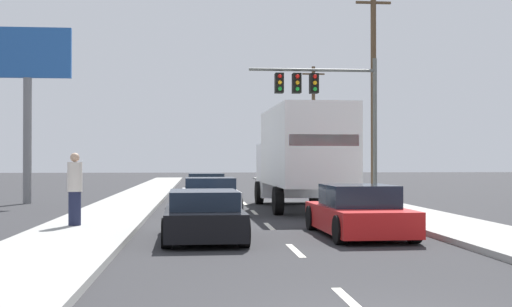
# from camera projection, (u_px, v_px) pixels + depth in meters

# --- Properties ---
(ground_plane) EXTENTS (140.00, 140.00, 0.00)m
(ground_plane) POSITION_uv_depth(u_px,v_px,m) (239.00, 199.00, 31.83)
(ground_plane) COLOR #2B2B2D
(sidewalk_right) EXTENTS (2.58, 80.00, 0.14)m
(sidewalk_right) POSITION_uv_depth(u_px,v_px,m) (364.00, 203.00, 27.27)
(sidewalk_right) COLOR #9E9E99
(sidewalk_right) RESTS_ON ground_plane
(sidewalk_left) EXTENTS (2.58, 80.00, 0.14)m
(sidewalk_left) POSITION_uv_depth(u_px,v_px,m) (126.00, 205.00, 26.43)
(sidewalk_left) COLOR #9E9E99
(sidewalk_left) RESTS_ON ground_plane
(lane_markings) EXTENTS (0.14, 52.00, 0.01)m
(lane_markings) POSITION_uv_depth(u_px,v_px,m) (244.00, 203.00, 28.47)
(lane_markings) COLOR silver
(lane_markings) RESTS_ON ground_plane
(car_tan) EXTENTS (1.88, 4.47, 1.29)m
(car_tan) POSITION_uv_depth(u_px,v_px,m) (206.00, 189.00, 29.01)
(car_tan) COLOR tan
(car_tan) RESTS_ON ground_plane
(car_silver) EXTENTS (2.06, 4.37, 1.25)m
(car_silver) POSITION_uv_depth(u_px,v_px,m) (210.00, 197.00, 22.87)
(car_silver) COLOR #B7BABF
(car_silver) RESTS_ON ground_plane
(car_black) EXTENTS (1.93, 4.19, 1.15)m
(car_black) POSITION_uv_depth(u_px,v_px,m) (203.00, 216.00, 15.40)
(car_black) COLOR black
(car_black) RESTS_ON ground_plane
(box_truck) EXTENTS (2.79, 8.81, 3.72)m
(box_truck) POSITION_uv_depth(u_px,v_px,m) (301.00, 153.00, 24.78)
(box_truck) COLOR white
(box_truck) RESTS_ON ground_plane
(car_red) EXTENTS (2.01, 4.23, 1.25)m
(car_red) POSITION_uv_depth(u_px,v_px,m) (358.00, 213.00, 16.13)
(car_red) COLOR red
(car_red) RESTS_ON ground_plane
(traffic_signal_mast) EXTENTS (6.25, 0.69, 6.81)m
(traffic_signal_mast) POSITION_uv_depth(u_px,v_px,m) (318.00, 93.00, 32.01)
(traffic_signal_mast) COLOR #595B56
(traffic_signal_mast) RESTS_ON ground_plane
(utility_pole_mid) EXTENTS (1.80, 0.28, 10.45)m
(utility_pole_mid) POSITION_uv_depth(u_px,v_px,m) (373.00, 91.00, 33.59)
(utility_pole_mid) COLOR brown
(utility_pole_mid) RESTS_ON ground_plane
(utility_pole_far) EXTENTS (1.80, 0.28, 9.40)m
(utility_pole_far) POSITION_uv_depth(u_px,v_px,m) (313.00, 123.00, 53.35)
(utility_pole_far) COLOR brown
(utility_pole_far) RESTS_ON ground_plane
(roadside_billboard) EXTENTS (3.66, 0.36, 7.53)m
(roadside_billboard) POSITION_uv_depth(u_px,v_px,m) (28.00, 80.00, 28.34)
(roadside_billboard) COLOR slate
(roadside_billboard) RESTS_ON ground_plane
(pedestrian_near_corner) EXTENTS (0.38, 0.38, 1.90)m
(pedestrian_near_corner) POSITION_uv_depth(u_px,v_px,m) (75.00, 189.00, 17.35)
(pedestrian_near_corner) COLOR #1E233F
(pedestrian_near_corner) RESTS_ON sidewalk_left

